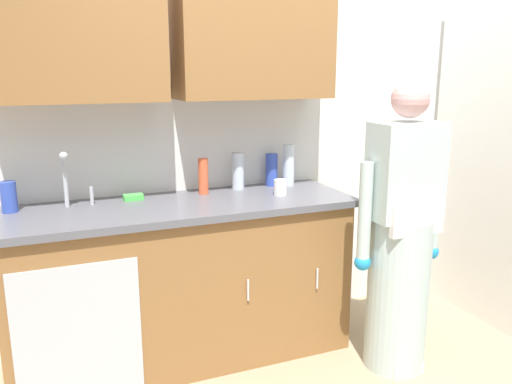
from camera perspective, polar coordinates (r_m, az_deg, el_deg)
name	(u,v)px	position (r m, az deg, el deg)	size (l,w,h in m)	color
kitchen_wall_with_uppers	(231,101)	(3.27, -2.74, 9.84)	(4.80, 0.44, 2.70)	silver
closet_door_panel	(495,168)	(3.70, 24.63, 2.41)	(1.10, 0.04, 2.10)	silver
counter_cabinet	(183,285)	(3.11, -8.01, -9.99)	(1.90, 0.62, 0.90)	brown
countertop	(180,206)	(2.96, -8.25, -1.56)	(1.96, 0.66, 0.04)	#595960
sink	(77,215)	(2.89, -18.93, -2.41)	(0.50, 0.36, 0.35)	#B7BABF
person_at_sink	(400,251)	(3.01, 15.47, -6.19)	(0.55, 0.34, 1.62)	white
bottle_water_short	(203,176)	(3.13, -5.77, 1.72)	(0.06, 0.06, 0.21)	#E05933
bottle_soap	(272,170)	(3.34, 1.70, 2.45)	(0.08, 0.08, 0.21)	#334CB2
bottle_cleaner_spray	(9,197)	(3.01, -25.35, -0.48)	(0.08, 0.08, 0.16)	#334CB2
bottle_water_tall	(288,165)	(3.34, 3.56, 2.95)	(0.07, 0.07, 0.27)	silver
bottle_dish_liquid	(238,171)	(3.23, -1.97, 2.29)	(0.07, 0.07, 0.23)	silver
cup_by_sink	(280,187)	(3.10, 2.66, 0.52)	(0.08, 0.08, 0.09)	white
sponge	(133,197)	(3.07, -13.22, -0.55)	(0.11, 0.07, 0.03)	#4CBF4C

